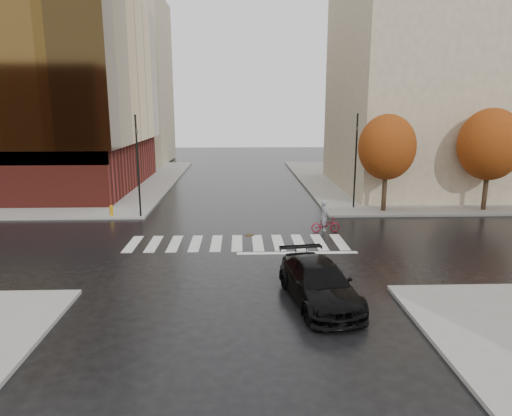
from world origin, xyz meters
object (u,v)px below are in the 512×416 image
Objects in this scene: traffic_light_nw at (138,161)px; fire_hydrant at (111,210)px; traffic_light_ne at (356,156)px; cyclist at (325,221)px; sedan at (319,283)px.

fire_hydrant is (-1.92, 0.20, -3.22)m from traffic_light_nw.
traffic_light_ne is 16.84m from fire_hydrant.
cyclist is 13.87m from fire_hydrant.
cyclist is 12.38m from traffic_light_nw.
sedan is 16.66m from traffic_light_ne.
cyclist reaches higher than fire_hydrant.
traffic_light_nw is 14.64m from traffic_light_ne.
fire_hydrant is (-13.28, 4.00, -0.10)m from cyclist.
sedan is 2.78× the size of cyclist.
sedan reaches higher than fire_hydrant.
traffic_light_nw is at bearing -5.93° from fire_hydrant.
fire_hydrant is at bearing 4.90° from traffic_light_ne.
cyclist is 7.38m from traffic_light_ne.
cyclist is at bearing 86.82° from traffic_light_nw.
traffic_light_nw is 0.99× the size of traffic_light_ne.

